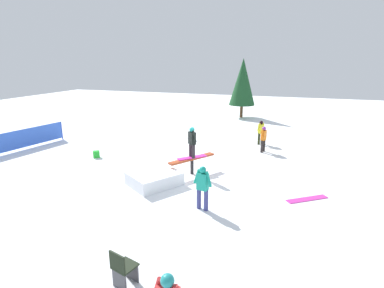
# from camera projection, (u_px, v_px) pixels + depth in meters

# --- Properties ---
(ground_plane) EXTENTS (60.00, 60.00, 0.00)m
(ground_plane) POSITION_uv_depth(u_px,v_px,m) (192.00, 174.00, 12.78)
(ground_plane) COLOR white
(rail_feature) EXTENTS (2.04, 1.47, 0.72)m
(rail_feature) POSITION_uv_depth(u_px,v_px,m) (192.00, 160.00, 12.61)
(rail_feature) COLOR black
(rail_feature) RESTS_ON ground
(snow_kicker_ramp) EXTENTS (2.33, 2.24, 0.50)m
(snow_kicker_ramp) POSITION_uv_depth(u_px,v_px,m) (154.00, 179.00, 11.60)
(snow_kicker_ramp) COLOR white
(snow_kicker_ramp) RESTS_ON ground
(main_rider_on_rail) EXTENTS (1.14, 1.10, 1.32)m
(main_rider_on_rail) POSITION_uv_depth(u_px,v_px,m) (192.00, 143.00, 12.40)
(main_rider_on_rail) COLOR #D0299B
(main_rider_on_rail) RESTS_ON rail_feature
(bystander_orange) EXTENTS (0.59, 0.29, 1.37)m
(bystander_orange) POSITION_uv_depth(u_px,v_px,m) (263.00, 138.00, 15.61)
(bystander_orange) COLOR black
(bystander_orange) RESTS_ON ground
(bystander_yellow) EXTENTS (0.52, 0.41, 1.37)m
(bystander_yellow) POSITION_uv_depth(u_px,v_px,m) (261.00, 131.00, 17.08)
(bystander_yellow) COLOR black
(bystander_yellow) RESTS_ON ground
(bystander_teal) EXTENTS (0.29, 0.67, 1.48)m
(bystander_teal) POSITION_uv_depth(u_px,v_px,m) (203.00, 186.00, 9.53)
(bystander_teal) COLOR #3A3D7D
(bystander_teal) RESTS_ON ground
(loose_snowboard_magenta) EXTENTS (1.13, 1.43, 0.02)m
(loose_snowboard_magenta) POSITION_uv_depth(u_px,v_px,m) (307.00, 199.00, 10.43)
(loose_snowboard_magenta) COLOR #CF31A1
(loose_snowboard_magenta) RESTS_ON ground
(folding_chair) EXTENTS (0.54, 0.54, 0.88)m
(folding_chair) POSITION_uv_depth(u_px,v_px,m) (123.00, 269.00, 6.34)
(folding_chair) COLOR #3F3F44
(folding_chair) RESTS_ON ground
(backpack_on_snow) EXTENTS (0.35, 0.37, 0.34)m
(backpack_on_snow) POSITION_uv_depth(u_px,v_px,m) (96.00, 154.00, 14.88)
(backpack_on_snow) COLOR green
(backpack_on_snow) RESTS_ON ground
(safety_fence) EXTENTS (5.63, 1.09, 1.10)m
(safety_fence) POSITION_uv_depth(u_px,v_px,m) (16.00, 140.00, 15.81)
(safety_fence) COLOR blue
(safety_fence) RESTS_ON ground
(pine_tree_far) EXTENTS (2.13, 2.13, 4.85)m
(pine_tree_far) POSITION_uv_depth(u_px,v_px,m) (243.00, 82.00, 24.59)
(pine_tree_far) COLOR #4C331E
(pine_tree_far) RESTS_ON ground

